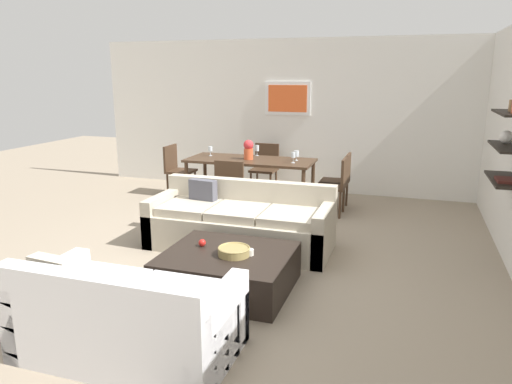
% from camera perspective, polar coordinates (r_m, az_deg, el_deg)
% --- Properties ---
extents(ground_plane, '(18.00, 18.00, 0.00)m').
position_cam_1_polar(ground_plane, '(5.70, -2.71, -7.63)').
color(ground_plane, gray).
extents(back_wall_unit, '(8.40, 0.09, 2.70)m').
position_cam_1_polar(back_wall_unit, '(8.67, 7.45, 8.88)').
color(back_wall_unit, silver).
rests_on(back_wall_unit, ground).
extents(sofa_beige, '(2.23, 0.90, 0.78)m').
position_cam_1_polar(sofa_beige, '(5.91, -1.89, -3.83)').
color(sofa_beige, '#B2A893').
rests_on(sofa_beige, ground).
extents(loveseat_white, '(1.61, 0.90, 0.78)m').
position_cam_1_polar(loveseat_white, '(3.87, -15.19, -14.34)').
color(loveseat_white, white).
rests_on(loveseat_white, ground).
extents(coffee_table, '(1.24, 1.08, 0.38)m').
position_cam_1_polar(coffee_table, '(4.83, -3.35, -9.31)').
color(coffee_table, black).
rests_on(coffee_table, ground).
extents(decorative_bowl, '(0.32, 0.32, 0.08)m').
position_cam_1_polar(decorative_bowl, '(4.67, -2.64, -7.01)').
color(decorative_bowl, '#99844C').
rests_on(decorative_bowl, coffee_table).
extents(candle_jar, '(0.07, 0.07, 0.06)m').
position_cam_1_polar(candle_jar, '(4.67, -0.72, -7.18)').
color(candle_jar, silver).
rests_on(candle_jar, coffee_table).
extents(apple_on_coffee_table, '(0.08, 0.08, 0.08)m').
position_cam_1_polar(apple_on_coffee_table, '(4.93, -6.42, -6.02)').
color(apple_on_coffee_table, red).
rests_on(apple_on_coffee_table, coffee_table).
extents(dining_table, '(2.05, 0.85, 0.75)m').
position_cam_1_polar(dining_table, '(7.77, -0.70, 3.43)').
color(dining_table, '#422D1E').
rests_on(dining_table, ground).
extents(dining_chair_right_far, '(0.44, 0.44, 0.88)m').
position_cam_1_polar(dining_chair_right_far, '(7.66, 9.97, 1.72)').
color(dining_chair_right_far, '#422D1E').
rests_on(dining_chair_right_far, ground).
extents(dining_chair_left_far, '(0.44, 0.44, 0.88)m').
position_cam_1_polar(dining_chair_left_far, '(8.54, -9.44, 2.98)').
color(dining_chair_left_far, '#422D1E').
rests_on(dining_chair_left_far, ground).
extents(dining_chair_foot, '(0.44, 0.44, 0.88)m').
position_cam_1_polar(dining_chair_foot, '(7.04, -2.88, 0.85)').
color(dining_chair_foot, '#422D1E').
rests_on(dining_chair_foot, ground).
extents(dining_chair_head, '(0.44, 0.44, 0.88)m').
position_cam_1_polar(dining_chair_head, '(8.58, 1.09, 3.22)').
color(dining_chair_head, '#422D1E').
rests_on(dining_chair_head, ground).
extents(dining_chair_right_near, '(0.44, 0.44, 0.88)m').
position_cam_1_polar(dining_chair_right_near, '(7.29, 9.53, 1.12)').
color(dining_chair_right_near, '#422D1E').
rests_on(dining_chair_right_near, ground).
extents(wine_glass_head, '(0.06, 0.06, 0.18)m').
position_cam_1_polar(wine_glass_head, '(8.08, 0.13, 5.19)').
color(wine_glass_head, silver).
rests_on(wine_glass_head, dining_table).
extents(wine_glass_right_near, '(0.06, 0.06, 0.17)m').
position_cam_1_polar(wine_glass_right_near, '(7.44, 4.45, 4.37)').
color(wine_glass_right_near, silver).
rests_on(wine_glass_right_near, dining_table).
extents(wine_glass_left_far, '(0.07, 0.07, 0.16)m').
position_cam_1_polar(wine_glass_left_far, '(8.10, -5.45, 5.10)').
color(wine_glass_left_far, silver).
rests_on(wine_glass_left_far, dining_table).
extents(wine_glass_right_far, '(0.08, 0.08, 0.16)m').
position_cam_1_polar(wine_glass_right_far, '(7.64, 4.83, 4.55)').
color(wine_glass_right_far, silver).
rests_on(wine_glass_right_far, dining_table).
extents(centerpiece_vase, '(0.16, 0.16, 0.31)m').
position_cam_1_polar(centerpiece_vase, '(7.73, -0.90, 5.10)').
color(centerpiece_vase, '#D85933').
rests_on(centerpiece_vase, dining_table).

